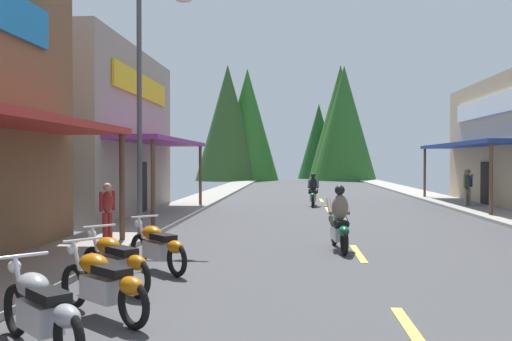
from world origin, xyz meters
The scene contains 16 objects.
ground centered at (0.00, 23.60, -0.05)m, with size 10.73×77.19×0.10m, color #424244.
sidewalk_left centered at (-6.42, 23.60, 0.06)m, with size 2.12×77.19×0.12m, color gray.
sidewalk_right centered at (6.42, 23.60, 0.06)m, with size 2.12×77.19×0.12m, color #9E9991.
centerline_dashes centered at (0.00, 25.14, 0.01)m, with size 0.16×49.58×0.01m.
storefront_left_far centered at (-11.28, 22.05, 3.25)m, with size 9.46×10.08×6.51m.
streetlamp_left centered at (-5.45, 15.82, 4.39)m, with size 2.18×0.30×6.82m.
motorcycle_parked_left_1 centered at (-4.30, 6.77, 0.49)m, with size 1.63×1.53×1.04m.
motorcycle_parked_left_2 centered at (-4.07, 8.11, 0.49)m, with size 1.72×1.43×1.04m.
motorcycle_parked_left_3 centered at (-4.43, 9.71, 0.49)m, with size 1.65×1.52×1.04m.
motorcycle_parked_left_4 centered at (-4.13, 11.33, 0.49)m, with size 1.53×1.63×1.04m.
rider_cruising_lead centered at (-0.40, 14.00, 0.66)m, with size 0.61×2.14×1.57m.
rider_cruising_trailing centered at (-0.57, 26.76, 0.66)m, with size 0.60×2.14×1.57m.
pedestrian_by_shop centered at (-6.37, 14.90, 0.90)m, with size 0.37×0.54×1.56m.
pedestrian_browsing centered at (6.24, 25.97, 1.02)m, with size 0.42×0.49×1.75m.
pedestrian_waiting centered at (6.52, 26.64, 1.02)m, with size 0.49×0.42×1.76m.
treeline_backdrop centered at (-1.95, 62.44, 5.97)m, with size 19.76×13.60×13.31m.
Camera 1 is at (-1.48, 0.87, 2.15)m, focal length 38.42 mm.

